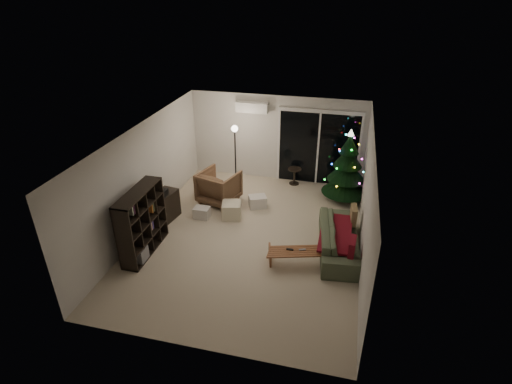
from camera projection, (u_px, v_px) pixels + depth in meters
The scene contains 18 objects.
room at pixel (281, 173), 9.95m from camera, with size 6.50×7.51×2.60m.
bookshelf at pixel (134, 221), 8.49m from camera, with size 0.37×1.47×1.47m, color black, non-canonical shape.
media_cabinet at pixel (160, 210), 9.64m from camera, with size 0.43×1.15×0.72m, color black.
stereo at pixel (158, 194), 9.43m from camera, with size 0.36×0.43×0.15m, color black.
armchair at pixel (219, 187), 10.57m from camera, with size 0.93×0.96×0.87m, color brown.
ottoman at pixel (232, 210), 9.93m from camera, with size 0.46×0.46×0.41m, color #C2B79A.
cardboard_box_a at pixel (202, 213), 9.96m from camera, with size 0.39×0.29×0.28m, color silver.
cardboard_box_b at pixel (258, 202), 10.42m from camera, with size 0.44×0.33×0.31m, color silver.
side_table at pixel (294, 176), 11.57m from camera, with size 0.39×0.39×0.48m, color black.
floor_lamp at pixel (235, 160), 10.93m from camera, with size 0.30×0.30×1.84m, color black.
sofa at pixel (340, 239), 8.65m from camera, with size 2.13×0.83×0.62m, color #434E3A.
sofa_throw at pixel (336, 233), 8.61m from camera, with size 0.67×1.54×0.05m, color maroon.
cushion_a at pixel (354, 215), 9.04m from camera, with size 0.12×0.41×0.41m, color olive.
cushion_b at pixel (352, 248), 7.93m from camera, with size 0.12×0.41×0.41m, color maroon.
coffee_table at pixel (297, 258), 8.25m from camera, with size 1.19×0.42×0.38m, color brown, non-canonical shape.
remote_a at pixel (290, 249), 8.19m from camera, with size 0.15×0.04×0.02m, color black.
remote_b at pixel (302, 250), 8.18m from camera, with size 0.14×0.04×0.02m, color slate.
christmas_tree at pixel (347, 166), 10.40m from camera, with size 1.23×1.23×1.99m, color black.
Camera 1 is at (1.96, -7.41, 5.27)m, focal length 28.00 mm.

